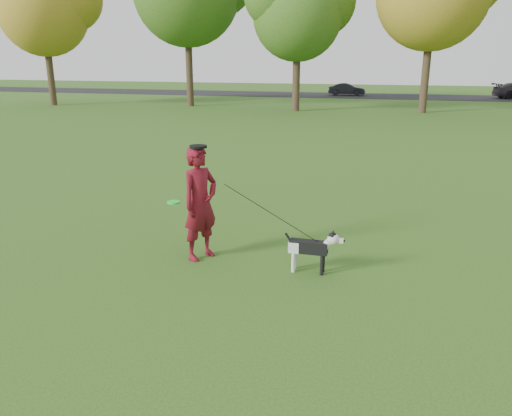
# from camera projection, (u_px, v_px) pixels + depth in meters

# --- Properties ---
(ground) EXTENTS (120.00, 120.00, 0.00)m
(ground) POSITION_uv_depth(u_px,v_px,m) (252.00, 271.00, 8.28)
(ground) COLOR #285116
(ground) RESTS_ON ground
(road) EXTENTS (120.00, 7.00, 0.02)m
(road) POSITION_uv_depth(u_px,v_px,m) (368.00, 96.00, 45.27)
(road) COLOR black
(road) RESTS_ON ground
(man) EXTENTS (0.76, 0.87, 2.00)m
(man) POSITION_uv_depth(u_px,v_px,m) (200.00, 203.00, 8.58)
(man) COLOR #5C0D12
(man) RESTS_ON ground
(dog) EXTENTS (0.99, 0.20, 0.75)m
(dog) POSITION_uv_depth(u_px,v_px,m) (313.00, 246.00, 8.11)
(dog) COLOR black
(dog) RESTS_ON ground
(car_mid) EXTENTS (3.29, 1.17, 1.08)m
(car_mid) POSITION_uv_depth(u_px,v_px,m) (347.00, 89.00, 45.58)
(car_mid) COLOR black
(car_mid) RESTS_ON road
(man_held_items) EXTENTS (2.70, 0.38, 1.50)m
(man_held_items) POSITION_uv_depth(u_px,v_px,m) (269.00, 212.00, 8.19)
(man_held_items) COLOR #1EEE30
(man_held_items) RESTS_ON ground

